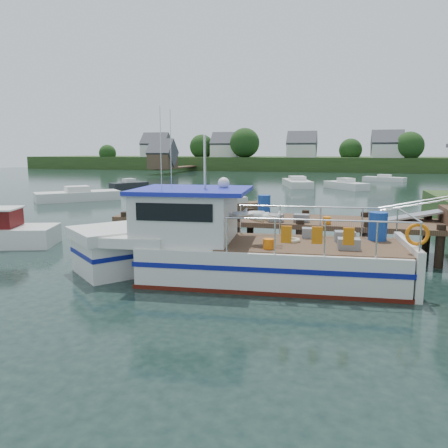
% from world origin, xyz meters
% --- Properties ---
extents(ground_plane, '(160.00, 160.00, 0.00)m').
position_xyz_m(ground_plane, '(0.00, 0.00, 0.00)').
color(ground_plane, black).
extents(far_shore, '(140.00, 42.55, 9.22)m').
position_xyz_m(far_shore, '(0.01, 82.37, 2.10)').
color(far_shore, '#2B451C').
rests_on(far_shore, ground).
extents(dock, '(16.60, 3.00, 4.78)m').
position_xyz_m(dock, '(6.51, 0.01, 2.24)').
color(dock, '#4E3625').
rests_on(dock, ground).
extents(lobster_boat, '(11.77, 4.26, 5.58)m').
position_xyz_m(lobster_boat, '(-0.02, -4.52, 1.01)').
color(lobster_boat, silver).
rests_on(lobster_boat, ground).
extents(moored_rowboat, '(3.85, 3.34, 1.11)m').
position_xyz_m(moored_rowboat, '(-3.30, 10.69, 0.41)').
color(moored_rowboat, '#4E3625').
rests_on(moored_rowboat, ground).
extents(moored_far, '(5.94, 3.95, 0.96)m').
position_xyz_m(moored_far, '(9.25, 47.02, 0.36)').
color(moored_far, silver).
rests_on(moored_far, ground).
extents(moored_a, '(6.48, 6.40, 1.25)m').
position_xyz_m(moored_a, '(-18.22, 14.40, 0.46)').
color(moored_a, silver).
rests_on(moored_a, ground).
extents(moored_b, '(4.98, 5.66, 1.25)m').
position_xyz_m(moored_b, '(3.94, 32.25, 0.46)').
color(moored_b, silver).
rests_on(moored_b, ground).
extents(moored_d, '(4.41, 7.82, 1.26)m').
position_xyz_m(moored_d, '(-1.64, 34.34, 0.47)').
color(moored_d, silver).
rests_on(moored_d, ground).
extents(moored_e, '(3.44, 4.38, 1.17)m').
position_xyz_m(moored_e, '(-19.43, 26.13, 0.44)').
color(moored_e, black).
rests_on(moored_e, ground).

